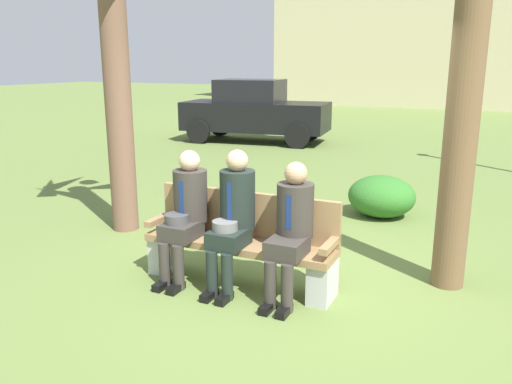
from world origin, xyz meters
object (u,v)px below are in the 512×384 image
Objects in this scene: seated_man_right at (291,225)px; parked_car_near at (254,111)px; park_bench at (241,242)px; shrub_near_bench at (382,196)px; seated_man_middle at (233,213)px; seated_man_left at (186,209)px.

parked_car_near is at bearing 117.14° from seated_man_right.
seated_man_right is 9.75m from parked_car_near.
parked_car_near reaches higher than park_bench.
shrub_near_bench is 7.37m from parked_car_near.
seated_man_right is 0.31× the size of parked_car_near.
parked_car_near is (-3.87, 8.55, 0.41)m from park_bench.
shrub_near_bench is (0.81, 2.99, -0.45)m from seated_man_middle.
shrub_near_bench is at bearing 74.66° from park_bench.
seated_man_middle is 1.42× the size of shrub_near_bench.
seated_man_left is 3.31m from shrub_near_bench.
seated_man_left is 1.38× the size of shrub_near_bench.
seated_man_right is 3.03m from shrub_near_bench.
seated_man_middle is 1.05× the size of seated_man_right.
park_bench is 2.04× the size of shrub_near_bench.
seated_man_left is at bearing -179.56° from seated_man_middle.
parked_car_near reaches higher than seated_man_left.
seated_man_middle is at bearing 179.91° from seated_man_right.
seated_man_middle is 0.33× the size of parked_car_near.
park_bench is 1.48× the size of seated_man_left.
seated_man_middle reaches higher than park_bench.
seated_man_left is at bearing -114.03° from shrub_near_bench.
seated_man_middle is (-0.02, -0.13, 0.32)m from park_bench.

